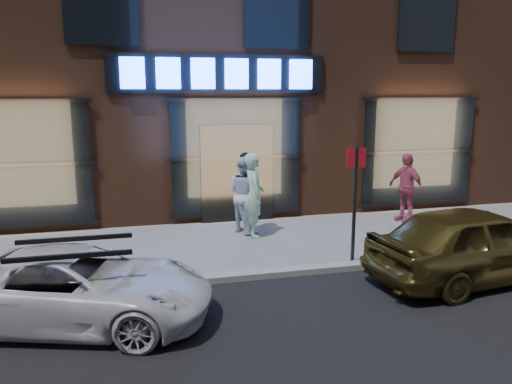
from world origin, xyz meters
TOP-DOWN VIEW (x-y plane):
  - ground at (0.00, 0.00)m, footprint 90.00×90.00m
  - curb at (0.00, 0.00)m, footprint 60.00×0.25m
  - storefront_building at (-0.00, 7.99)m, footprint 30.20×8.28m
  - man_bowtie at (0.09, 2.52)m, footprint 0.47×0.70m
  - man_cap at (-0.02, 2.90)m, footprint 0.94×1.05m
  - passerby at (4.07, 2.92)m, footprint 0.75×1.08m
  - white_suv at (-3.35, -1.04)m, footprint 4.17×2.81m
  - gold_sedan at (3.13, -0.98)m, footprint 4.04×2.05m
  - sign_post at (1.48, 0.34)m, footprint 0.35×0.09m

SIDE VIEW (x-z plane):
  - ground at x=0.00m, z-range 0.00..0.00m
  - curb at x=0.00m, z-range 0.00..0.12m
  - white_suv at x=-3.35m, z-range 0.00..1.06m
  - gold_sedan at x=3.13m, z-range 0.00..1.32m
  - passerby at x=4.07m, z-range 0.00..1.71m
  - man_cap at x=-0.02m, z-range 0.00..1.77m
  - man_bowtie at x=0.09m, z-range 0.00..1.87m
  - sign_post at x=1.48m, z-range 0.23..2.44m
  - storefront_building at x=0.00m, z-range 0.00..10.30m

